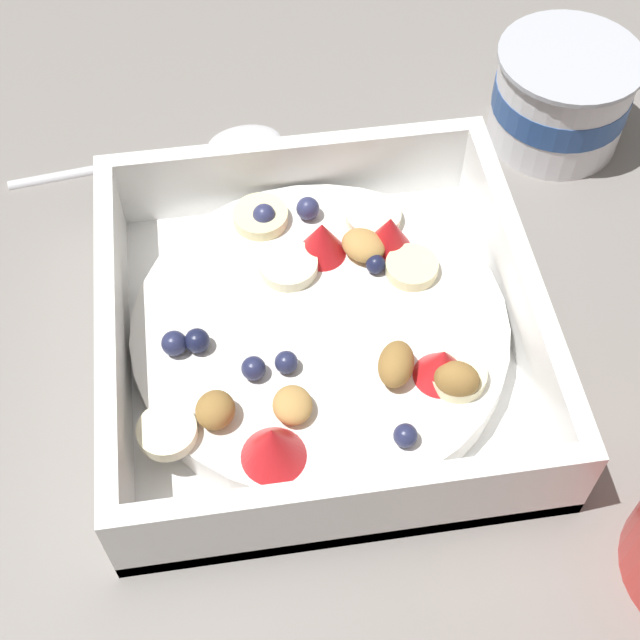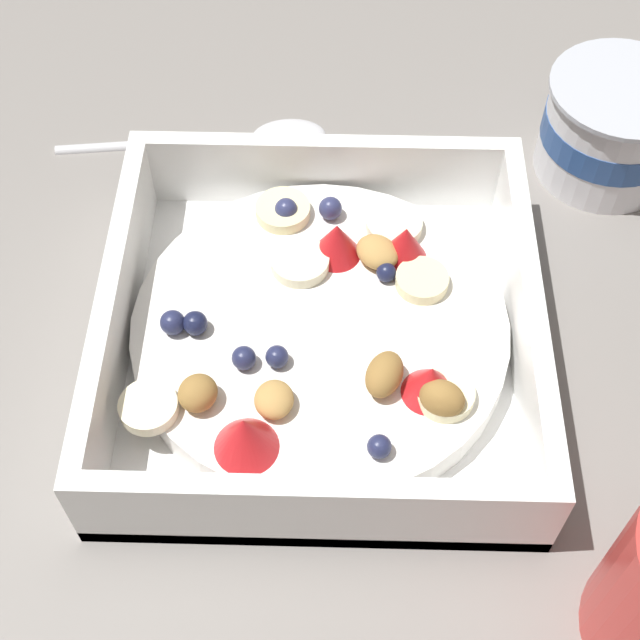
% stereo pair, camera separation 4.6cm
% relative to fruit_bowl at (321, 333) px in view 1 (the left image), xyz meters
% --- Properties ---
extents(ground_plane, '(2.40, 2.40, 0.00)m').
position_rel_fruit_bowl_xyz_m(ground_plane, '(0.01, 0.02, -0.02)').
color(ground_plane, gray).
extents(fruit_bowl, '(0.22, 0.22, 0.06)m').
position_rel_fruit_bowl_xyz_m(fruit_bowl, '(0.00, 0.00, 0.00)').
color(fruit_bowl, white).
rests_on(fruit_bowl, ground).
extents(spoon, '(0.04, 0.17, 0.01)m').
position_rel_fruit_bowl_xyz_m(spoon, '(-0.16, -0.05, -0.02)').
color(spoon, silver).
rests_on(spoon, ground).
extents(yogurt_cup, '(0.09, 0.09, 0.06)m').
position_rel_fruit_bowl_xyz_m(yogurt_cup, '(-0.15, 0.17, 0.01)').
color(yogurt_cup, white).
rests_on(yogurt_cup, ground).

